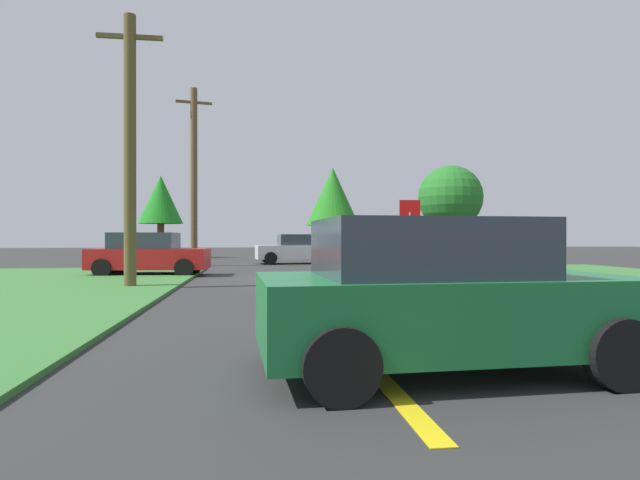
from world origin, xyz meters
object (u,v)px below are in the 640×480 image
at_px(car_approaching_junction, 296,249).
at_px(pine_tree_center, 333,197).
at_px(parked_car_near_building, 148,254).
at_px(utility_pole_near, 130,148).
at_px(oak_tree_left, 161,200).
at_px(oak_tree_right, 450,198).
at_px(stop_sign, 410,224).
at_px(utility_pole_mid, 194,175).
at_px(car_behind_on_main_road, 439,296).

distance_m(car_approaching_junction, pine_tree_center, 7.59).
distance_m(parked_car_near_building, utility_pole_near, 5.87).
height_order(utility_pole_near, pine_tree_center, utility_pole_near).
distance_m(oak_tree_left, oak_tree_right, 20.52).
relative_size(stop_sign, car_approaching_junction, 0.62).
height_order(car_approaching_junction, utility_pole_mid, utility_pole_mid).
distance_m(stop_sign, parked_car_near_building, 9.72).
distance_m(stop_sign, car_approaching_junction, 11.89).
distance_m(car_behind_on_main_road, pine_tree_center, 29.82).
distance_m(parked_car_near_building, car_approaching_junction, 10.61).
bearing_deg(parked_car_near_building, oak_tree_left, 102.61).
bearing_deg(utility_pole_mid, parked_car_near_building, -97.64).
bearing_deg(oak_tree_left, oak_tree_right, -7.10).
bearing_deg(oak_tree_left, stop_sign, -60.08).
xyz_separation_m(utility_pole_near, pine_tree_center, (8.75, 19.60, 0.28)).
relative_size(parked_car_near_building, oak_tree_right, 0.67).
height_order(utility_pole_mid, oak_tree_left, utility_pole_mid).
distance_m(utility_pole_mid, oak_tree_left, 11.51).
relative_size(pine_tree_center, oak_tree_right, 0.95).
relative_size(stop_sign, parked_car_near_building, 0.62).
bearing_deg(parked_car_near_building, car_behind_on_main_road, -64.09).
xyz_separation_m(parked_car_near_building, car_behind_on_main_road, (5.89, -14.77, -0.00)).
bearing_deg(stop_sign, car_approaching_junction, -70.03).
distance_m(utility_pole_mid, pine_tree_center, 11.46).
xyz_separation_m(parked_car_near_building, pine_tree_center, (9.22, 14.67, 3.42)).
height_order(oak_tree_left, pine_tree_center, pine_tree_center).
relative_size(stop_sign, utility_pole_near, 0.35).
bearing_deg(car_behind_on_main_road, utility_pole_near, 116.23).
height_order(parked_car_near_building, utility_pole_near, utility_pole_near).
relative_size(parked_car_near_building, car_approaching_junction, 1.00).
height_order(utility_pole_near, oak_tree_right, utility_pole_near).
bearing_deg(oak_tree_right, utility_pole_mid, -153.45).
bearing_deg(car_behind_on_main_road, oak_tree_left, 102.07).
bearing_deg(pine_tree_center, stop_sign, -90.00).
bearing_deg(oak_tree_right, car_approaching_junction, -150.12).
bearing_deg(parked_car_near_building, car_approaching_junction, 58.18).
relative_size(stop_sign, pine_tree_center, 0.44).
distance_m(stop_sign, oak_tree_right, 20.11).
bearing_deg(oak_tree_left, parked_car_near_building, -81.57).
bearing_deg(pine_tree_center, utility_pole_mid, -136.54).
xyz_separation_m(car_behind_on_main_road, oak_tree_left, (-8.52, 32.50, 3.29)).
xyz_separation_m(car_approaching_junction, car_behind_on_main_road, (-0.35, -23.36, -0.00)).
bearing_deg(pine_tree_center, oak_tree_left, 165.51).
xyz_separation_m(utility_pole_near, oak_tree_right, (17.26, 20.13, 0.34)).
bearing_deg(utility_pole_mid, car_approaching_junction, 18.66).
distance_m(utility_pole_mid, oak_tree_right, 18.81).
xyz_separation_m(stop_sign, oak_tree_left, (-11.85, 20.60, 2.19)).
relative_size(car_approaching_junction, pine_tree_center, 0.70).
distance_m(parked_car_near_building, pine_tree_center, 17.66).
height_order(parked_car_near_building, oak_tree_right, oak_tree_right).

